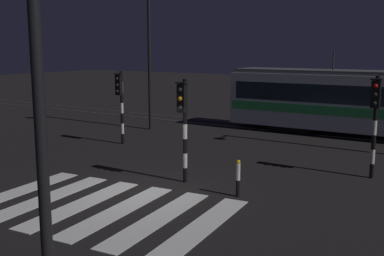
% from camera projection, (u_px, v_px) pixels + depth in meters
% --- Properties ---
extents(ground_plane, '(120.00, 120.00, 0.00)m').
position_uv_depth(ground_plane, '(142.00, 191.00, 14.25)').
color(ground_plane, black).
extents(rail_near, '(80.00, 0.12, 0.03)m').
position_uv_depth(rail_near, '(285.00, 132.00, 24.25)').
color(rail_near, '#59595E').
rests_on(rail_near, ground).
extents(rail_far, '(80.00, 0.12, 0.03)m').
position_uv_depth(rail_far, '(295.00, 128.00, 25.44)').
color(rail_far, '#59595E').
rests_on(rail_far, ground).
extents(crosswalk_zebra, '(7.29, 5.14, 0.02)m').
position_uv_depth(crosswalk_zebra, '(100.00, 207.00, 12.73)').
color(crosswalk_zebra, silver).
rests_on(crosswalk_zebra, ground).
extents(traffic_light_corner_far_left, '(0.36, 0.42, 3.31)m').
position_uv_depth(traffic_light_corner_far_left, '(120.00, 97.00, 20.83)').
color(traffic_light_corner_far_left, black).
rests_on(traffic_light_corner_far_left, ground).
extents(traffic_light_median_centre, '(0.36, 0.42, 3.36)m').
position_uv_depth(traffic_light_median_centre, '(183.00, 115.00, 14.74)').
color(traffic_light_median_centre, black).
rests_on(traffic_light_median_centre, ground).
extents(traffic_light_corner_far_right, '(0.36, 0.42, 3.44)m').
position_uv_depth(traffic_light_corner_far_right, '(375.00, 112.00, 15.21)').
color(traffic_light_corner_far_right, black).
rests_on(traffic_light_corner_far_right, ground).
extents(street_lamp_trackside_left, '(0.44, 1.21, 7.78)m').
position_uv_depth(street_lamp_trackside_left, '(146.00, 37.00, 24.12)').
color(street_lamp_trackside_left, black).
rests_on(street_lamp_trackside_left, ground).
extents(street_lamp_near_kerb, '(0.44, 1.21, 7.51)m').
position_uv_depth(street_lamp_near_kerb, '(20.00, 16.00, 6.30)').
color(street_lamp_near_kerb, black).
rests_on(street_lamp_near_kerb, ground).
extents(tram, '(14.76, 2.58, 4.15)m').
position_uv_depth(tram, '(377.00, 103.00, 22.28)').
color(tram, silver).
rests_on(tram, ground).
extents(bollard_island_edge, '(0.12, 0.12, 1.11)m').
position_uv_depth(bollard_island_edge, '(238.00, 178.00, 13.59)').
color(bollard_island_edge, black).
rests_on(bollard_island_edge, ground).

